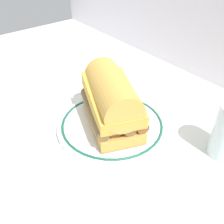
{
  "coord_description": "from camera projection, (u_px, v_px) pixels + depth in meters",
  "views": [
    {
      "loc": [
        0.38,
        -0.28,
        0.4
      ],
      "look_at": [
        0.01,
        0.01,
        0.04
      ],
      "focal_mm": 41.87,
      "sensor_mm": 36.0,
      "label": 1
    }
  ],
  "objects": [
    {
      "name": "plate",
      "position": [
        112.0,
        125.0,
        0.61
      ],
      "size": [
        0.25,
        0.25,
        0.01
      ],
      "color": "white",
      "rests_on": "ground_plane"
    },
    {
      "name": "sausage_sandwich",
      "position": [
        112.0,
        101.0,
        0.57
      ],
      "size": [
        0.21,
        0.17,
        0.12
      ],
      "rotation": [
        0.0,
        0.0,
        -0.39
      ],
      "color": "gold",
      "rests_on": "plate"
    },
    {
      "name": "ground_plane",
      "position": [
        105.0,
        127.0,
        0.61
      ],
      "size": [
        1.5,
        1.5,
        0.0
      ],
      "primitive_type": "plane",
      "color": "silver"
    }
  ]
}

